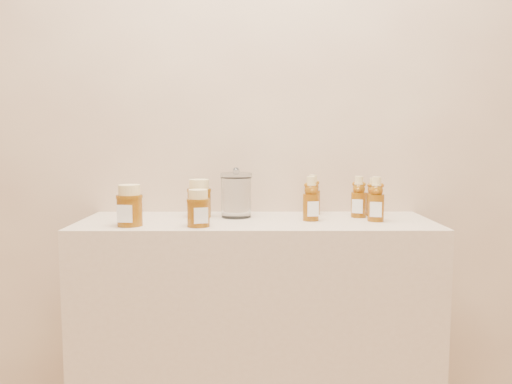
{
  "coord_description": "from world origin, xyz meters",
  "views": [
    {
      "loc": [
        -0.01,
        -0.13,
        1.18
      ],
      "look_at": [
        -0.0,
        1.52,
        1.0
      ],
      "focal_mm": 35.0,
      "sensor_mm": 36.0,
      "label": 1
    }
  ],
  "objects_px": {
    "bear_bottle_back_left": "(313,192)",
    "glass_canister": "(236,193)",
    "display_table": "(256,347)",
    "honey_jar_left": "(130,205)",
    "bear_bottle_front_left": "(311,196)"
  },
  "relations": [
    {
      "from": "bear_bottle_back_left",
      "to": "honey_jar_left",
      "type": "xyz_separation_m",
      "value": [
        -0.61,
        -0.24,
        -0.02
      ]
    },
    {
      "from": "bear_bottle_back_left",
      "to": "glass_canister",
      "type": "distance_m",
      "value": 0.29
    },
    {
      "from": "honey_jar_left",
      "to": "bear_bottle_back_left",
      "type": "bearing_deg",
      "value": 30.14
    },
    {
      "from": "honey_jar_left",
      "to": "glass_canister",
      "type": "bearing_deg",
      "value": 36.18
    },
    {
      "from": "bear_bottle_back_left",
      "to": "bear_bottle_front_left",
      "type": "distance_m",
      "value": 0.14
    },
    {
      "from": "honey_jar_left",
      "to": "glass_canister",
      "type": "xyz_separation_m",
      "value": [
        0.33,
        0.17,
        0.02
      ]
    },
    {
      "from": "honey_jar_left",
      "to": "display_table",
      "type": "bearing_deg",
      "value": 23.86
    },
    {
      "from": "bear_bottle_back_left",
      "to": "glass_canister",
      "type": "height_order",
      "value": "glass_canister"
    },
    {
      "from": "bear_bottle_front_left",
      "to": "honey_jar_left",
      "type": "xyz_separation_m",
      "value": [
        -0.59,
        -0.1,
        -0.02
      ]
    },
    {
      "from": "bear_bottle_front_left",
      "to": "display_table",
      "type": "bearing_deg",
      "value": 167.87
    },
    {
      "from": "display_table",
      "to": "glass_canister",
      "type": "xyz_separation_m",
      "value": [
        -0.07,
        0.06,
        0.54
      ]
    },
    {
      "from": "bear_bottle_back_left",
      "to": "honey_jar_left",
      "type": "relative_size",
      "value": 1.25
    },
    {
      "from": "honey_jar_left",
      "to": "glass_canister",
      "type": "distance_m",
      "value": 0.38
    },
    {
      "from": "display_table",
      "to": "glass_canister",
      "type": "relative_size",
      "value": 6.98
    },
    {
      "from": "glass_canister",
      "to": "bear_bottle_back_left",
      "type": "bearing_deg",
      "value": 13.7
    }
  ]
}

